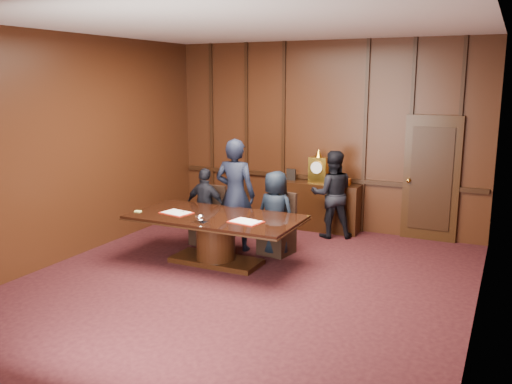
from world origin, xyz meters
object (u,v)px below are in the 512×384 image
sideboard (318,204)px  witness_left (235,195)px  conference_table (216,231)px  signatory_left (206,207)px  witness_right (332,194)px  signatory_right (276,213)px

sideboard → witness_left: bearing=-115.2°
conference_table → witness_left: 0.88m
signatory_left → witness_right: bearing=-141.8°
signatory_left → signatory_right: size_ratio=0.96×
conference_table → sideboard: bearing=73.3°
sideboard → signatory_right: 1.75m
witness_left → sideboard: bearing=-121.3°
sideboard → signatory_left: (-1.41, -1.73, 0.18)m
sideboard → signatory_right: sideboard is taller
witness_right → sideboard: bearing=-66.8°
conference_table → witness_right: witness_right is taller
witness_left → witness_right: size_ratio=1.18×
signatory_left → witness_left: 0.64m
sideboard → signatory_right: (-0.11, -1.73, 0.20)m
sideboard → witness_left: witness_left is taller
witness_left → witness_right: 1.86m
sideboard → witness_left: 1.99m
conference_table → signatory_right: 1.05m
conference_table → witness_right: bearing=61.9°
signatory_right → witness_right: size_ratio=0.88×
witness_right → witness_left: bearing=24.6°
signatory_left → witness_left: witness_left is taller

